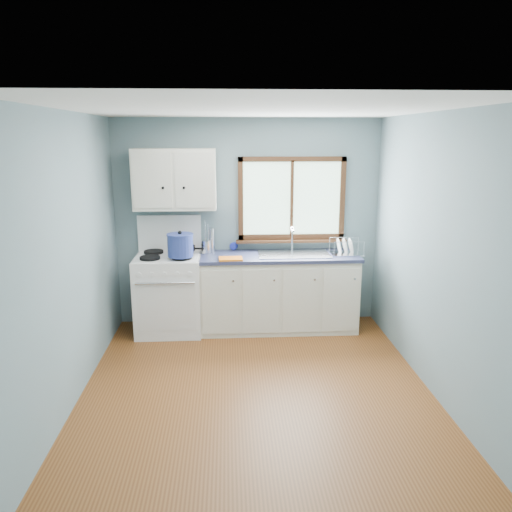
{
  "coord_description": "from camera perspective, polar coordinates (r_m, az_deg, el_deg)",
  "views": [
    {
      "loc": [
        -0.25,
        -4.22,
        2.29
      ],
      "look_at": [
        0.05,
        0.9,
        1.05
      ],
      "focal_mm": 35.0,
      "sensor_mm": 36.0,
      "label": 1
    }
  ],
  "objects": [
    {
      "name": "floor",
      "position": [
        4.82,
        0.03,
        -14.95
      ],
      "size": [
        3.2,
        3.6,
        0.02
      ],
      "primitive_type": "cube",
      "color": "brown",
      "rests_on": "ground"
    },
    {
      "name": "dish_towel",
      "position": [
        5.67,
        -2.91,
        -0.31
      ],
      "size": [
        0.27,
        0.2,
        0.02
      ],
      "primitive_type": "cube",
      "rotation": [
        0.0,
        0.0,
        0.03
      ],
      "color": "orange",
      "rests_on": "countertop"
    },
    {
      "name": "dish_rack",
      "position": [
        6.01,
        10.21,
        0.69
      ],
      "size": [
        0.37,
        0.28,
        0.19
      ],
      "rotation": [
        0.0,
        0.0,
        0.0
      ],
      "color": "silver",
      "rests_on": "countertop"
    },
    {
      "name": "wall_back",
      "position": [
        6.13,
        -0.96,
        3.81
      ],
      "size": [
        3.2,
        0.02,
        2.5
      ],
      "primitive_type": "cube",
      "color": "slate",
      "rests_on": "ground"
    },
    {
      "name": "skillet",
      "position": [
        5.99,
        -8.25,
        0.88
      ],
      "size": [
        0.43,
        0.31,
        0.05
      ],
      "rotation": [
        0.0,
        0.0,
        -0.14
      ],
      "color": "black",
      "rests_on": "gas_range"
    },
    {
      "name": "soap_bottle",
      "position": [
        6.09,
        -2.67,
        1.76
      ],
      "size": [
        0.12,
        0.12,
        0.25
      ],
      "primitive_type": "imported",
      "rotation": [
        0.0,
        0.0,
        -0.29
      ],
      "color": "#1F2AA3",
      "rests_on": "countertop"
    },
    {
      "name": "utensil_crock",
      "position": [
        5.98,
        -5.68,
        1.07
      ],
      "size": [
        0.17,
        0.17,
        0.4
      ],
      "rotation": [
        0.0,
        0.0,
        -0.43
      ],
      "color": "silver",
      "rests_on": "countertop"
    },
    {
      "name": "base_cabinets",
      "position": [
        6.05,
        2.57,
        -4.55
      ],
      "size": [
        1.85,
        0.6,
        0.88
      ],
      "color": "silver",
      "rests_on": "floor"
    },
    {
      "name": "wall_left",
      "position": [
        4.56,
        -20.62,
        -0.49
      ],
      "size": [
        0.02,
        3.6,
        2.5
      ],
      "primitive_type": "cube",
      "color": "slate",
      "rests_on": "ground"
    },
    {
      "name": "ceiling",
      "position": [
        4.24,
        0.03,
        16.56
      ],
      "size": [
        3.2,
        3.6,
        0.02
      ],
      "primitive_type": "cube",
      "color": "white",
      "rests_on": "wall_back"
    },
    {
      "name": "gas_range",
      "position": [
        6.01,
        -9.9,
        -4.01
      ],
      "size": [
        0.76,
        0.69,
        1.36
      ],
      "color": "white",
      "rests_on": "floor"
    },
    {
      "name": "countertop",
      "position": [
        5.91,
        2.62,
        -0.03
      ],
      "size": [
        1.89,
        0.64,
        0.04
      ],
      "primitive_type": "cube",
      "color": "#242844",
      "rests_on": "base_cabinets"
    },
    {
      "name": "window",
      "position": [
        6.1,
        4.1,
        5.88
      ],
      "size": [
        1.36,
        0.1,
        1.03
      ],
      "color": "#9EC6A8",
      "rests_on": "wall_back"
    },
    {
      "name": "thermos",
      "position": [
        6.03,
        -5.1,
        1.84
      ],
      "size": [
        0.08,
        0.08,
        0.3
      ],
      "primitive_type": "cylinder",
      "rotation": [
        0.0,
        0.0,
        -0.14
      ],
      "color": "silver",
      "rests_on": "countertop"
    },
    {
      "name": "upper_cabinets",
      "position": [
        5.9,
        -9.28,
        8.64
      ],
      "size": [
        0.95,
        0.35,
        0.7
      ],
      "color": "silver",
      "rests_on": "wall_back"
    },
    {
      "name": "sink",
      "position": [
        5.94,
        4.34,
        -0.39
      ],
      "size": [
        0.84,
        0.46,
        0.44
      ],
      "color": "silver",
      "rests_on": "countertop"
    },
    {
      "name": "stockpot",
      "position": [
        5.69,
        -8.65,
        1.27
      ],
      "size": [
        0.37,
        0.37,
        0.29
      ],
      "rotation": [
        0.0,
        0.0,
        0.26
      ],
      "color": "navy",
      "rests_on": "gas_range"
    },
    {
      "name": "wall_right",
      "position": [
        4.73,
        19.9,
        0.06
      ],
      "size": [
        0.02,
        3.6,
        2.5
      ],
      "primitive_type": "cube",
      "color": "slate",
      "rests_on": "ground"
    },
    {
      "name": "wall_front",
      "position": [
        2.64,
        2.36,
        -9.63
      ],
      "size": [
        3.2,
        0.02,
        2.5
      ],
      "primitive_type": "cube",
      "color": "slate",
      "rests_on": "ground"
    }
  ]
}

